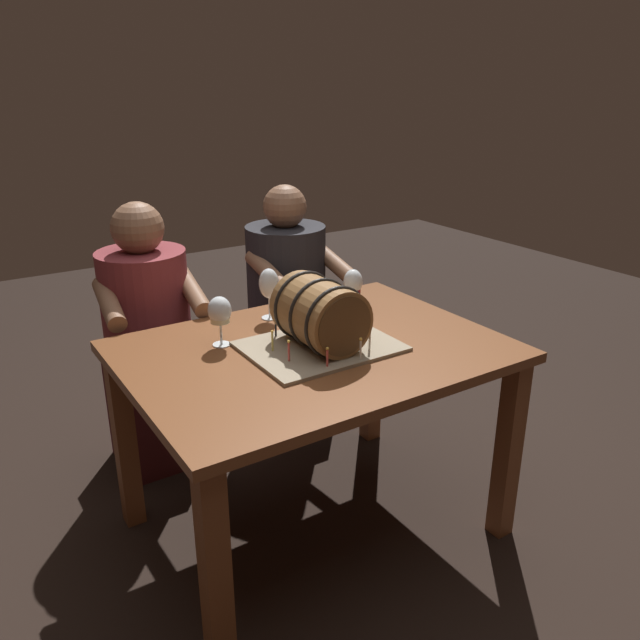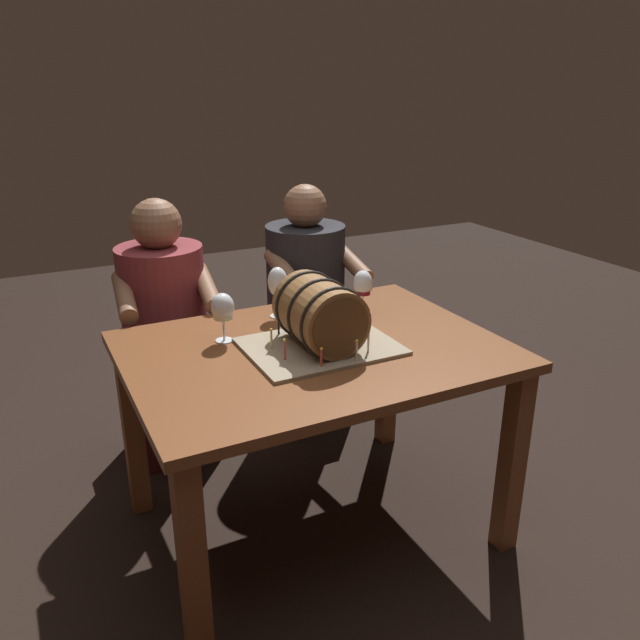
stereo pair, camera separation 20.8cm
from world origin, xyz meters
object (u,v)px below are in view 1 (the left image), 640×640
object	(u,v)px
wine_glass_red	(353,284)
person_seated_right	(287,316)
wine_glass_white	(220,312)
barrel_cake	(320,317)
wine_glass_empty	(269,284)
person_seated_left	(150,348)
dining_table	(314,377)

from	to	relation	value
wine_glass_red	person_seated_right	xyz separation A→B (m)	(0.02, 0.55, -0.31)
wine_glass_white	person_seated_right	size ratio (longest dim) A/B	0.15
barrel_cake	wine_glass_white	distance (m)	0.33
wine_glass_empty	wine_glass_red	distance (m)	0.32
wine_glass_red	person_seated_right	distance (m)	0.63
wine_glass_empty	person_seated_left	bearing A→B (deg)	127.65
barrel_cake	person_seated_right	size ratio (longest dim) A/B	0.43
barrel_cake	wine_glass_white	bearing A→B (deg)	143.06
wine_glass_empty	wine_glass_white	world-z (taller)	wine_glass_empty
wine_glass_empty	wine_glass_white	xyz separation A→B (m)	(-0.26, -0.14, -0.02)
wine_glass_white	barrel_cake	bearing A→B (deg)	-36.94
barrel_cake	wine_glass_empty	xyz separation A→B (m)	(-0.01, 0.34, 0.02)
barrel_cake	wine_glass_red	distance (m)	0.37
dining_table	person_seated_right	xyz separation A→B (m)	(0.33, 0.75, -0.08)
dining_table	wine_glass_red	bearing A→B (deg)	33.65
person_seated_left	wine_glass_empty	bearing A→B (deg)	-52.35
dining_table	wine_glass_empty	world-z (taller)	wine_glass_empty
barrel_cake	dining_table	bearing A→B (deg)	122.94
wine_glass_white	person_seated_left	distance (m)	0.66
person_seated_left	barrel_cake	bearing A→B (deg)	-66.14
barrel_cake	wine_glass_white	size ratio (longest dim) A/B	2.84
wine_glass_red	wine_glass_white	xyz separation A→B (m)	(-0.56, -0.02, 0.00)
wine_glass_empty	person_seated_left	world-z (taller)	person_seated_left
wine_glass_red	barrel_cake	bearing A→B (deg)	-142.74
barrel_cake	person_seated_left	size ratio (longest dim) A/B	0.43
dining_table	wine_glass_empty	xyz separation A→B (m)	(0.01, 0.32, 0.24)
barrel_cake	person_seated_right	bearing A→B (deg)	67.75
dining_table	person_seated_left	size ratio (longest dim) A/B	1.09
wine_glass_white	person_seated_left	bearing A→B (deg)	97.43
barrel_cake	wine_glass_red	world-z (taller)	barrel_cake
person_seated_right	barrel_cake	bearing A→B (deg)	-112.25
person_seated_right	wine_glass_empty	bearing A→B (deg)	-126.61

